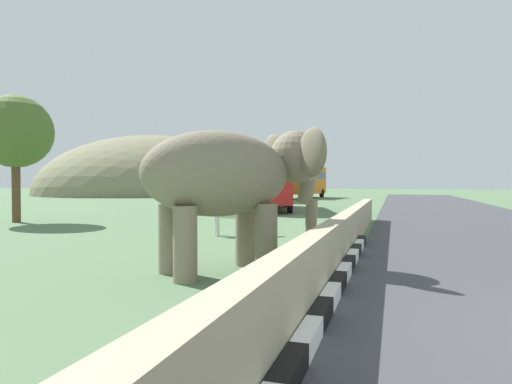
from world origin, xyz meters
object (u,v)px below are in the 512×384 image
elephant (235,176)px  bus_orange (305,179)px  cow_near (231,210)px  bus_white (272,179)px  person_handler (263,220)px  bus_red (270,178)px  cow_mid (252,196)px

elephant → bus_orange: size_ratio=0.46×
cow_near → bus_white: bearing=12.5°
person_handler → bus_white: bus_white is taller
bus_red → bus_orange: same height
person_handler → elephant: bearing=172.2°
bus_orange → cow_mid: 21.16m
bus_red → bus_white: (12.55, 3.34, -0.00)m
bus_red → cow_mid: bus_red is taller
bus_white → bus_orange: same height
bus_orange → cow_near: bus_orange is taller
elephant → cow_near: size_ratio=2.11×
person_handler → cow_mid: bearing=18.8°
bus_red → cow_near: bearing=-169.7°
elephant → bus_white: 32.67m
person_handler → cow_near: person_handler is taller
bus_white → elephant: bearing=-165.9°
person_handler → cow_near: size_ratio=0.90×
elephant → bus_red: (19.12, 4.64, 0.16)m
bus_orange → person_handler: bearing=-170.3°
elephant → bus_orange: 40.39m
elephant → person_handler: size_ratio=2.33×
cow_mid → cow_near: bearing=-165.0°
bus_red → bus_orange: size_ratio=1.15×
bus_orange → cow_mid: (-21.11, -0.66, -1.21)m
bus_red → cow_mid: 1.66m
bus_red → cow_near: 13.86m
bus_red → elephant: bearing=-166.4°
elephant → cow_mid: elephant is taller
elephant → bus_white: (31.68, 7.98, 0.16)m
bus_white → cow_mid: 13.16m
bus_orange → cow_mid: bearing=-178.2°
cow_near → person_handler: bearing=-150.6°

